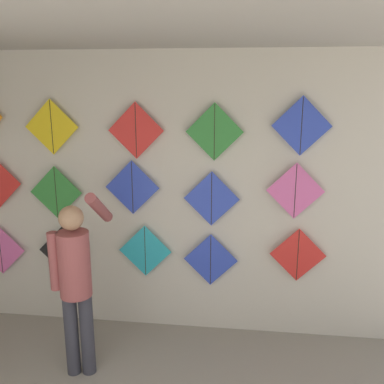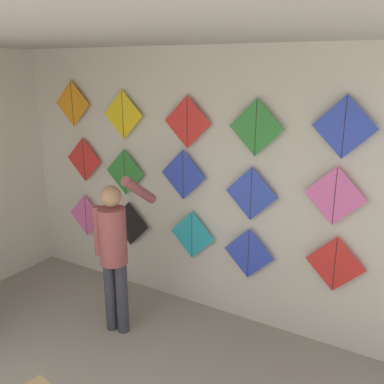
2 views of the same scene
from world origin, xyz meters
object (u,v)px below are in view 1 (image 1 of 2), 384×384
kite_2 (145,251)px  kite_4 (298,255)px  shopkeeper (76,276)px  kite_8 (212,199)px  kite_1 (64,251)px  kite_6 (56,192)px  kite_7 (132,188)px  kite_11 (52,127)px  kite_3 (211,260)px  kite_0 (1,250)px  kite_13 (214,132)px  kite_14 (302,126)px  kite_12 (136,131)px  kite_9 (295,191)px

kite_2 → kite_4: kite_4 is taller
shopkeeper → kite_8: size_ratio=3.04×
kite_1 → kite_6: bearing=180.0°
kite_2 → kite_4: 1.51m
kite_6 → kite_7: size_ratio=1.00×
kite_11 → kite_6: bearing=180.0°
kite_3 → kite_4: (0.84, 0.00, 0.09)m
shopkeeper → kite_11: (-0.48, 0.79, 1.16)m
kite_0 → kite_13: (2.25, 0.00, 1.27)m
kite_0 → kite_1: (0.71, 0.00, 0.03)m
kite_14 → kite_11: bearing=180.0°
kite_6 → kite_12: 1.05m
kite_3 → kite_12: bearing=180.0°
kite_11 → kite_14: size_ratio=1.00×
kite_1 → kite_13: 1.99m
kite_2 → kite_8: size_ratio=1.00×
kite_7 → kite_9: 1.56m
kite_7 → kite_13: size_ratio=1.00×
kite_0 → kite_7: size_ratio=1.00×
kite_8 → kite_13: size_ratio=1.00×
shopkeeper → kite_1: bearing=109.8°
kite_7 → kite_8: kite_7 is taller
kite_11 → kite_13: kite_11 is taller
kite_1 → kite_2: bearing=0.0°
kite_3 → shopkeeper: bearing=-143.8°
kite_13 → kite_9: bearing=0.0°
kite_0 → kite_12: kite_12 is taller
kite_7 → kite_12: bearing=0.0°
kite_8 → kite_11: bearing=180.0°
kite_2 → kite_4: size_ratio=1.00×
kite_4 → kite_11: bearing=180.0°
kite_2 → shopkeeper: bearing=-117.5°
kite_4 → kite_7: kite_7 is taller
kite_9 → kite_8: bearing=180.0°
kite_3 → kite_6: bearing=180.0°
kite_9 → kite_11: (-2.34, 0.00, 0.57)m
kite_7 → kite_8: size_ratio=1.00×
kite_1 → kite_3: 1.52m
shopkeeper → kite_9: 2.10m
kite_2 → kite_6: size_ratio=1.00×
kite_4 → kite_7: bearing=180.0°
kite_1 → kite_14: size_ratio=1.00×
kite_4 → kite_14: 1.24m
kite_1 → kite_7: bearing=0.0°
kite_9 → kite_6: bearing=180.0°
kite_6 → kite_9: kite_9 is taller
shopkeeper → kite_9: kite_9 is taller
kite_0 → kite_11: bearing=0.0°
kite_0 → kite_6: bearing=0.0°
kite_3 → kite_0: bearing=180.0°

